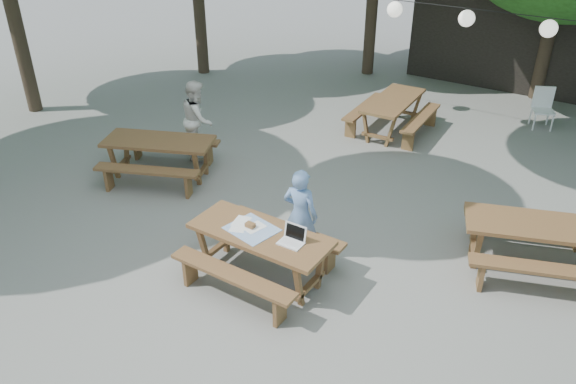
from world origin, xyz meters
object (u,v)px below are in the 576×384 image
(main_picnic_table, at_px, (261,254))
(second_person, at_px, (198,119))
(picnic_table_nw, at_px, (160,157))
(plastic_chair, at_px, (541,117))
(woman, at_px, (300,215))

(main_picnic_table, bearing_deg, second_person, 142.47)
(main_picnic_table, bearing_deg, picnic_table_nw, 156.34)
(picnic_table_nw, bearing_deg, main_picnic_table, -46.91)
(main_picnic_table, height_order, plastic_chair, plastic_chair)
(plastic_chair, bearing_deg, woman, -129.86)
(picnic_table_nw, relative_size, plastic_chair, 2.63)
(picnic_table_nw, relative_size, woman, 1.62)
(main_picnic_table, height_order, woman, woman)
(woman, bearing_deg, picnic_table_nw, -18.75)
(second_person, height_order, plastic_chair, second_person)
(woman, xyz_separation_m, second_person, (-3.55, 1.86, 0.05))
(woman, bearing_deg, main_picnic_table, 66.83)
(picnic_table_nw, distance_m, plastic_chair, 8.42)
(picnic_table_nw, bearing_deg, second_person, 66.37)
(picnic_table_nw, distance_m, woman, 3.65)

